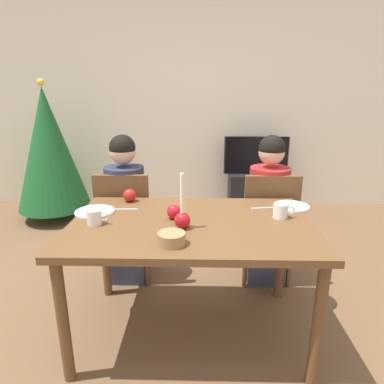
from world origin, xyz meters
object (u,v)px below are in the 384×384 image
object	(u,v)px
chair_left	(126,220)
candle_centerpiece	(182,217)
bowl_walnuts	(172,239)
plate_left	(95,212)
mug_left	(95,217)
tv	(256,155)
apple_by_left_plate	(174,212)
plate_right	(291,206)
mug_right	(281,211)
person_right_child	(267,213)
apple_near_candle	(130,195)
dining_table	(191,235)
chair_right	(268,222)
person_left_child	(126,212)
christmas_tree	(49,149)
tv_stand	(254,192)

from	to	relation	value
chair_left	candle_centerpiece	distance (m)	0.90
chair_left	bowl_walnuts	xyz separation A→B (m)	(0.44, -0.90, 0.27)
plate_left	mug_left	bearing A→B (deg)	-72.15
tv	apple_by_left_plate	size ratio (longest dim) A/B	9.13
plate_right	mug_right	world-z (taller)	mug_right
mug_left	bowl_walnuts	world-z (taller)	mug_left
person_right_child	bowl_walnuts	size ratio (longest dim) A/B	8.45
person_right_child	plate_left	xyz separation A→B (m)	(-1.18, -0.50, 0.19)
apple_near_candle	bowl_walnuts	bearing A→B (deg)	-62.66
apple_near_candle	dining_table	bearing A→B (deg)	-40.10
dining_table	chair_right	world-z (taller)	chair_right
plate_left	bowl_walnuts	size ratio (longest dim) A/B	1.75
apple_near_candle	person_left_child	bearing A→B (deg)	108.96
mug_left	person_right_child	bearing A→B (deg)	31.66
tv	person_left_child	bearing A→B (deg)	-127.40
person_right_child	christmas_tree	distance (m)	2.63
mug_left	person_left_child	bearing A→B (deg)	88.47
plate_left	plate_right	bearing A→B (deg)	5.95
bowl_walnuts	apple_by_left_plate	world-z (taller)	apple_by_left_plate
mug_left	apple_near_candle	distance (m)	0.43
tv	plate_left	distance (m)	2.55
tv	apple_by_left_plate	distance (m)	2.41
person_left_child	apple_by_left_plate	world-z (taller)	person_left_child
apple_near_candle	plate_left	bearing A→B (deg)	-128.50
plate_left	apple_by_left_plate	size ratio (longest dim) A/B	2.81
candle_centerpiece	chair_right	bearing A→B (deg)	48.41
christmas_tree	tv	bearing A→B (deg)	7.86
tv	bowl_walnuts	bearing A→B (deg)	-107.81
candle_centerpiece	dining_table	bearing A→B (deg)	63.16
chair_right	apple_near_candle	size ratio (longest dim) A/B	10.17
plate_right	chair_left	bearing A→B (deg)	164.01
person_right_child	bowl_walnuts	xyz separation A→B (m)	(-0.66, -0.94, 0.21)
chair_left	person_right_child	distance (m)	1.10
bowl_walnuts	christmas_tree	bearing A→B (deg)	125.15
person_right_child	christmas_tree	xyz separation A→B (m)	(-2.26, 1.33, 0.26)
person_right_child	mug_left	size ratio (longest dim) A/B	9.41
tv	mug_left	bearing A→B (deg)	-118.73
person_right_child	candle_centerpiece	size ratio (longest dim) A/B	3.76
tv_stand	apple_near_candle	xyz separation A→B (m)	(-1.17, -1.94, 0.55)
christmas_tree	apple_by_left_plate	distance (m)	2.48
christmas_tree	apple_by_left_plate	xyz separation A→B (m)	(1.58, -1.91, -0.04)
chair_right	bowl_walnuts	size ratio (longest dim) A/B	6.49
chair_right	plate_right	xyz separation A→B (m)	(0.07, -0.34, 0.24)
person_left_child	plate_right	size ratio (longest dim) A/B	5.12
plate_right	person_left_child	bearing A→B (deg)	162.56
person_left_child	christmas_tree	size ratio (longest dim) A/B	0.73
apple_by_left_plate	plate_left	bearing A→B (deg)	169.86
mug_left	bowl_walnuts	size ratio (longest dim) A/B	0.90
plate_left	dining_table	bearing A→B (deg)	-13.13
person_right_child	plate_right	bearing A→B (deg)	-78.77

